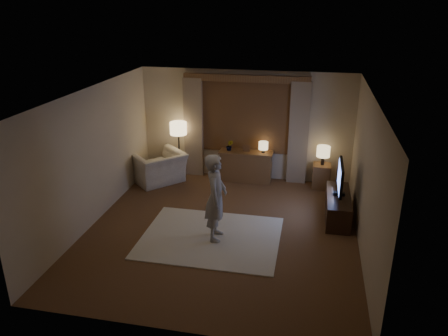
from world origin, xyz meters
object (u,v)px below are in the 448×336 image
(sideboard, at_px, (246,167))
(tv_stand, at_px, (338,207))
(person, at_px, (216,197))
(armchair, at_px, (159,167))
(side_table, at_px, (321,176))

(sideboard, xyz_separation_m, tv_stand, (2.09, -1.54, -0.10))
(person, bearing_deg, armchair, 35.85)
(side_table, height_order, person, person)
(armchair, xyz_separation_m, side_table, (3.79, 0.44, -0.08))
(armchair, bearing_deg, tv_stand, 118.49)
(side_table, xyz_separation_m, tv_stand, (0.32, -1.49, -0.03))
(sideboard, relative_size, armchair, 1.07)
(side_table, height_order, tv_stand, side_table)
(side_table, distance_m, tv_stand, 1.52)
(person, bearing_deg, tv_stand, -63.60)
(sideboard, height_order, side_table, sideboard)
(sideboard, distance_m, person, 2.85)
(armchair, bearing_deg, sideboard, 146.48)
(armchair, distance_m, side_table, 3.81)
(armchair, height_order, person, person)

